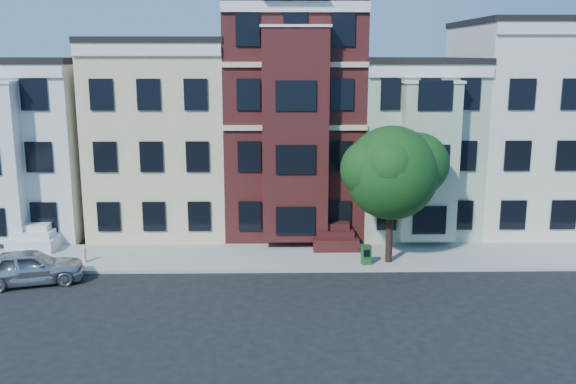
{
  "coord_description": "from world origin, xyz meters",
  "views": [
    {
      "loc": [
        -0.91,
        -21.0,
        9.5
      ],
      "look_at": [
        -0.46,
        3.53,
        4.2
      ],
      "focal_mm": 40.0,
      "sensor_mm": 36.0,
      "label": 1
    }
  ],
  "objects_px": {
    "street_tree": "(391,179)",
    "fire_hydrant": "(84,256)",
    "newspaper_box": "(366,255)",
    "parked_car": "(30,267)"
  },
  "relations": [
    {
      "from": "street_tree",
      "to": "fire_hydrant",
      "type": "relative_size",
      "value": 13.19
    },
    {
      "from": "street_tree",
      "to": "newspaper_box",
      "type": "xyz_separation_m",
      "value": [
        -1.09,
        -0.36,
        -3.42
      ]
    },
    {
      "from": "newspaper_box",
      "to": "fire_hydrant",
      "type": "height_order",
      "value": "newspaper_box"
    },
    {
      "from": "parked_car",
      "to": "newspaper_box",
      "type": "xyz_separation_m",
      "value": [
        14.44,
        1.85,
        -0.15
      ]
    },
    {
      "from": "newspaper_box",
      "to": "street_tree",
      "type": "bearing_deg",
      "value": 7.75
    },
    {
      "from": "street_tree",
      "to": "parked_car",
      "type": "relative_size",
      "value": 1.77
    },
    {
      "from": "parked_car",
      "to": "street_tree",
      "type": "bearing_deg",
      "value": -97.36
    },
    {
      "from": "street_tree",
      "to": "newspaper_box",
      "type": "bearing_deg",
      "value": -161.61
    },
    {
      "from": "street_tree",
      "to": "fire_hydrant",
      "type": "xyz_separation_m",
      "value": [
        -13.95,
        0.15,
        -3.57
      ]
    },
    {
      "from": "fire_hydrant",
      "to": "parked_car",
      "type": "bearing_deg",
      "value": -123.79
    }
  ]
}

